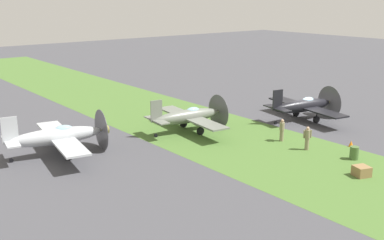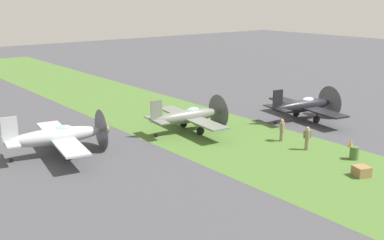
% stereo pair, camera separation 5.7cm
% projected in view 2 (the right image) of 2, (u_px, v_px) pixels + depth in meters
% --- Properties ---
extents(ground_plane, '(160.00, 160.00, 0.00)m').
position_uv_depth(ground_plane, '(304.00, 119.00, 42.69)').
color(ground_plane, '#424247').
extents(grass_verge, '(120.00, 11.00, 0.01)m').
position_uv_depth(grass_verge, '(227.00, 138.00, 37.06)').
color(grass_verge, '#476B2D').
rests_on(grass_verge, ground).
extents(airplane_lead, '(8.97, 7.15, 3.17)m').
position_uv_depth(airplane_lead, '(304.00, 106.00, 41.96)').
color(airplane_lead, black).
rests_on(airplane_lead, ground).
extents(airplane_wingman, '(8.76, 6.95, 3.11)m').
position_uv_depth(airplane_wingman, '(189.00, 116.00, 38.40)').
color(airplane_wingman, slate).
rests_on(airplane_wingman, ground).
extents(airplane_trail, '(9.24, 7.36, 3.27)m').
position_uv_depth(airplane_trail, '(58.00, 136.00, 32.75)').
color(airplane_trail, '#B2B7BC').
rests_on(airplane_trail, ground).
extents(ground_crew_chief, '(0.48, 0.47, 1.73)m').
position_uv_depth(ground_crew_chief, '(282.00, 130.00, 35.99)').
color(ground_crew_chief, '#847A5B').
rests_on(ground_crew_chief, ground).
extents(ground_crew_mechanic, '(0.38, 0.56, 1.73)m').
position_uv_depth(ground_crew_mechanic, '(307.00, 138.00, 33.94)').
color(ground_crew_mechanic, '#847A5B').
rests_on(ground_crew_mechanic, ground).
extents(fuel_drum, '(0.60, 0.60, 0.90)m').
position_uv_depth(fuel_drum, '(354.00, 153.00, 32.09)').
color(fuel_drum, '#476633').
rests_on(fuel_drum, ground).
extents(supply_crate, '(1.14, 1.14, 0.64)m').
position_uv_depth(supply_crate, '(361.00, 171.00, 29.13)').
color(supply_crate, olive).
rests_on(supply_crate, ground).
extents(runway_marker_cone, '(0.36, 0.36, 0.44)m').
position_uv_depth(runway_marker_cone, '(351.00, 144.00, 34.84)').
color(runway_marker_cone, orange).
rests_on(runway_marker_cone, ground).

